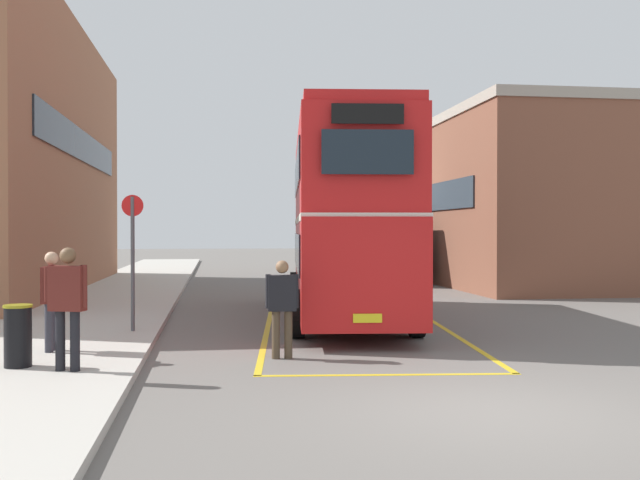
{
  "coord_description": "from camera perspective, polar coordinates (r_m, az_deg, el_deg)",
  "views": [
    {
      "loc": [
        -3.33,
        -8.56,
        2.19
      ],
      "look_at": [
        -0.29,
        12.98,
        1.92
      ],
      "focal_mm": 41.42,
      "sensor_mm": 36.0,
      "label": 1
    }
  ],
  "objects": [
    {
      "name": "depot_building_right",
      "position": [
        33.34,
        14.14,
        2.8
      ],
      "size": [
        7.61,
        17.11,
        6.83
      ],
      "color": "brown",
      "rests_on": "ground"
    },
    {
      "name": "single_deck_bus",
      "position": [
        33.22,
        3.69,
        -0.24
      ],
      "size": [
        2.83,
        8.82,
        3.02
      ],
      "color": "black",
      "rests_on": "ground"
    },
    {
      "name": "bus_stop_sign",
      "position": [
        15.57,
        -14.28,
        -0.71
      ],
      "size": [
        0.44,
        0.08,
        2.79
      ],
      "color": "#4C4C51",
      "rests_on": "sidewalk_left"
    },
    {
      "name": "sidewalk_left",
      "position": [
        25.64,
        -15.15,
        -4.06
      ],
      "size": [
        4.0,
        57.6,
        0.14
      ],
      "primitive_type": "cube",
      "color": "#B2ADA3",
      "rests_on": "ground"
    },
    {
      "name": "litter_bin",
      "position": [
        12.09,
        -22.31,
        -6.86
      ],
      "size": [
        0.42,
        0.42,
        0.94
      ],
      "color": "black",
      "rests_on": "sidewalk_left"
    },
    {
      "name": "bay_marking_yellow",
      "position": [
        16.5,
        2.84,
        -6.91
      ],
      "size": [
        5.24,
        12.47,
        0.01
      ],
      "color": "gold",
      "rests_on": "ground"
    },
    {
      "name": "double_decker_bus",
      "position": [
        18.21,
        1.99,
        1.72
      ],
      "size": [
        3.41,
        10.28,
        4.75
      ],
      "color": "black",
      "rests_on": "ground"
    },
    {
      "name": "pedestrian_boarding",
      "position": [
        12.69,
        -2.95,
        -4.8
      ],
      "size": [
        0.57,
        0.24,
        1.69
      ],
      "color": "#473828",
      "rests_on": "ground"
    },
    {
      "name": "ground_plane",
      "position": [
        23.3,
        0.21,
        -4.68
      ],
      "size": [
        135.6,
        135.6,
        0.0
      ],
      "primitive_type": "plane",
      "color": "#66605B"
    },
    {
      "name": "pedestrian_waiting_near",
      "position": [
        13.39,
        -20.1,
        -3.91
      ],
      "size": [
        0.25,
        0.57,
        1.7
      ],
      "color": "#2D2D38",
      "rests_on": "sidewalk_left"
    },
    {
      "name": "pedestrian_waiting_far",
      "position": [
        11.44,
        -18.93,
        -4.29
      ],
      "size": [
        0.58,
        0.36,
        1.81
      ],
      "color": "black",
      "rests_on": "sidewalk_left"
    }
  ]
}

